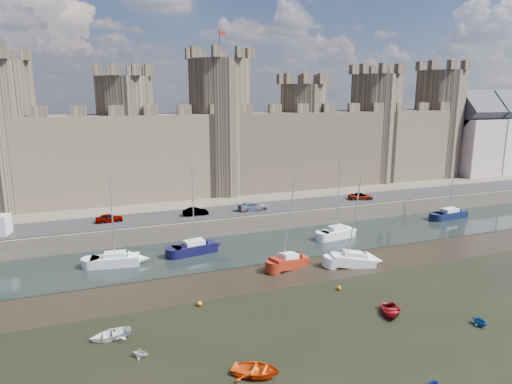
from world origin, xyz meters
TOP-DOWN VIEW (x-y plane):
  - ground at (0.00, 0.00)m, footprint 160.00×160.00m
  - seaweed_patch at (0.00, -6.00)m, footprint 70.00×34.00m
  - water_channel at (0.00, 24.00)m, footprint 160.00×12.00m
  - quay at (0.00, 60.00)m, footprint 160.00×60.00m
  - road at (0.00, 34.00)m, footprint 160.00×7.00m
  - castle at (-0.64, 48.00)m, footprint 108.50×11.00m
  - car_0 at (-18.22, 34.16)m, footprint 3.68×1.62m
  - car_1 at (-6.33, 33.40)m, footprint 3.68×1.37m
  - car_2 at (2.45, 33.16)m, footprint 4.64×1.90m
  - car_3 at (21.73, 33.45)m, footprint 4.53×3.15m
  - sailboat_0 at (-18.34, 23.73)m, footprint 5.73×2.93m
  - sailboat_1 at (-8.71, 24.46)m, footprint 5.78×3.07m
  - sailboat_2 at (11.41, 23.59)m, footprint 5.25×2.63m
  - sailboat_3 at (33.78, 26.06)m, footprint 6.05×2.79m
  - sailboat_4 at (0.45, 15.99)m, footprint 5.09×3.12m
  - sailboat_5 at (7.68, 13.81)m, footprint 5.49×3.32m
  - dinghy_0 at (-10.55, -2.12)m, footprint 4.43×4.25m
  - dinghy_3 at (-18.00, 3.31)m, footprint 1.67×1.61m
  - dinghy_4 at (4.28, 2.18)m, footprint 3.72×4.17m
  - dinghy_5 at (10.29, -2.28)m, footprint 1.48×1.69m
  - dinghy_6 at (-19.98, 6.93)m, footprint 3.32×2.37m
  - buoy_1 at (-11.64, 10.12)m, footprint 0.48×0.48m
  - buoy_3 at (2.65, 8.51)m, footprint 0.47×0.47m
  - buoy_4 at (-10.46, -1.68)m, footprint 0.44×0.44m

SIDE VIEW (x-z plane):
  - ground at x=0.00m, z-range 0.00..0.00m
  - seaweed_patch at x=0.00m, z-range 0.00..0.01m
  - water_channel at x=0.00m, z-range 0.00..0.08m
  - buoy_4 at x=-10.46m, z-range 0.00..0.44m
  - buoy_3 at x=2.65m, z-range 0.00..0.47m
  - buoy_1 at x=-11.64m, z-range 0.00..0.48m
  - dinghy_3 at x=-18.00m, z-range 0.00..0.68m
  - dinghy_6 at x=-19.98m, z-range 0.00..0.69m
  - dinghy_4 at x=4.28m, z-range 0.00..0.71m
  - dinghy_0 at x=-10.55m, z-range 0.00..0.75m
  - dinghy_5 at x=10.29m, z-range 0.00..0.85m
  - sailboat_5 at x=7.68m, z-range -4.76..6.34m
  - sailboat_3 at x=33.78m, z-range -4.35..5.94m
  - sailboat_0 at x=-18.34m, z-range -4.32..5.91m
  - sailboat_4 at x=0.45m, z-range -4.77..6.37m
  - sailboat_1 at x=-8.71m, z-range -4.65..6.35m
  - sailboat_2 at x=11.41m, z-range -4.58..6.28m
  - quay at x=0.00m, z-range 0.00..2.50m
  - road at x=0.00m, z-range 2.50..2.60m
  - car_3 at x=21.73m, z-range 2.50..3.65m
  - car_1 at x=-6.33m, z-range 2.50..3.70m
  - car_0 at x=-18.22m, z-range 2.50..3.73m
  - car_2 at x=2.45m, z-range 2.50..3.84m
  - castle at x=-0.64m, z-range -2.83..26.17m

